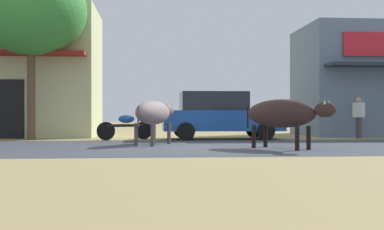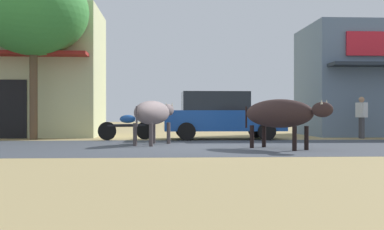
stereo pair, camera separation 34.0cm
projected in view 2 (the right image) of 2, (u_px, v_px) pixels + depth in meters
The scene contains 9 objects.
ground at pixel (190, 147), 13.55m from camera, with size 80.00×80.00×0.00m, color tan.
asphalt_road at pixel (190, 147), 13.55m from camera, with size 72.00×6.56×0.00m, color #3D424B.
storefront_left_cafe at pixel (5, 73), 19.96m from camera, with size 7.45×4.93×4.98m.
roadside_tree at pixel (33, 12), 17.26m from camera, with size 3.75×3.75×5.88m.
parked_hatchback_car at pixel (221, 115), 17.57m from camera, with size 4.13×2.00×1.64m.
parked_motorcycle at pixel (127, 126), 17.13m from camera, with size 1.83×0.81×1.06m.
cow_near_brown at pixel (153, 113), 14.42m from camera, with size 1.40×2.49×1.26m.
cow_far_dark at pixel (281, 114), 12.64m from camera, with size 1.99×2.34×1.26m.
pedestrian_by_shop at pixel (362, 114), 18.01m from camera, with size 0.32×0.61×1.49m.
Camera 2 is at (-0.73, -13.52, 0.90)m, focal length 47.31 mm.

